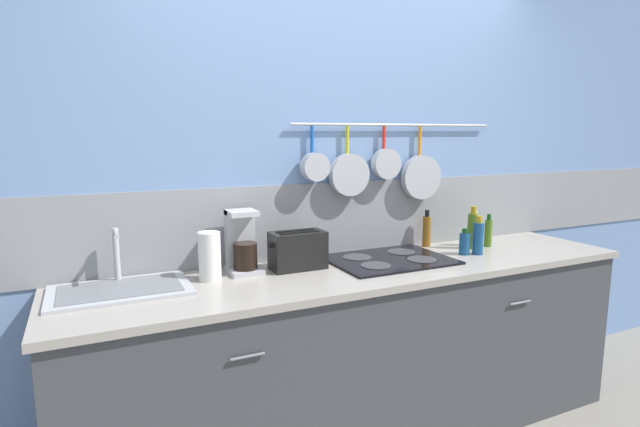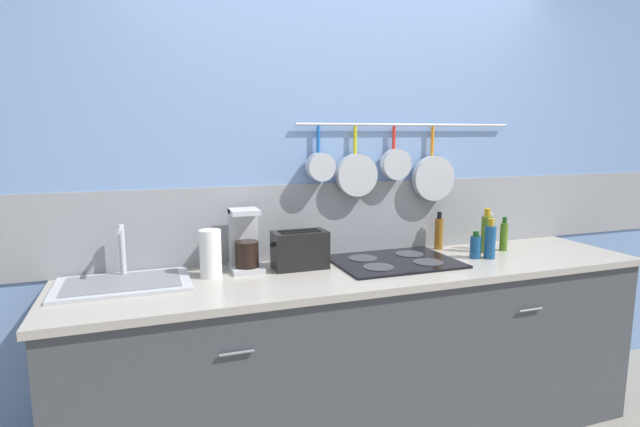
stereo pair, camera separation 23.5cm
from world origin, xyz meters
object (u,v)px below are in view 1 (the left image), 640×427
object	(u,v)px
coffee_maker	(242,246)
toaster	(298,250)
bottle_dish_soap	(478,237)
bottle_olive_oil	(465,243)
bottle_hot_sauce	(473,230)
bottle_cooking_wine	(475,230)
bottle_sesame_oil	(488,232)
bottle_vinegar	(427,230)
paper_towel_roll	(210,256)

from	to	relation	value
coffee_maker	toaster	world-z (taller)	coffee_maker
bottle_dish_soap	bottle_olive_oil	bearing A→B (deg)	158.34
toaster	coffee_maker	bearing A→B (deg)	164.51
coffee_maker	bottle_olive_oil	bearing A→B (deg)	-9.35
bottle_hot_sauce	bottle_cooking_wine	distance (m)	0.09
bottle_cooking_wine	bottle_sesame_oil	size ratio (longest dim) A/B	1.10
bottle_dish_soap	bottle_hot_sauce	size ratio (longest dim) A/B	0.87
coffee_maker	toaster	xyz separation A→B (m)	(0.26, -0.07, -0.03)
coffee_maker	bottle_dish_soap	distance (m)	1.31
bottle_vinegar	toaster	bearing A→B (deg)	-171.75
toaster	bottle_sesame_oil	size ratio (longest dim) A/B	1.47
bottle_cooking_wine	paper_towel_roll	bearing A→B (deg)	-179.06
bottle_vinegar	bottle_dish_soap	world-z (taller)	bottle_vinegar
coffee_maker	bottle_vinegar	bearing A→B (deg)	2.79
paper_towel_roll	bottle_sesame_oil	size ratio (longest dim) A/B	1.15
bottle_olive_oil	bottle_dish_soap	bearing A→B (deg)	-21.66
bottle_vinegar	bottle_olive_oil	xyz separation A→B (m)	(0.07, -0.26, -0.03)
paper_towel_roll	bottle_sesame_oil	distance (m)	1.66
paper_towel_roll	bottle_sesame_oil	xyz separation A→B (m)	(1.66, -0.03, -0.03)
bottle_hot_sauce	bottle_cooking_wine	world-z (taller)	bottle_hot_sauce
toaster	bottle_vinegar	distance (m)	0.90
paper_towel_roll	bottle_dish_soap	distance (m)	1.48
bottle_cooking_wine	coffee_maker	bearing A→B (deg)	177.94
paper_towel_roll	bottle_cooking_wine	xyz separation A→B (m)	(1.61, 0.03, -0.02)
paper_towel_roll	bottle_cooking_wine	world-z (taller)	paper_towel_roll
bottle_sesame_oil	toaster	bearing A→B (deg)	178.54
bottle_hot_sauce	toaster	bearing A→B (deg)	178.38
coffee_maker	bottle_sesame_oil	xyz separation A→B (m)	(1.48, -0.10, -0.04)
paper_towel_roll	bottle_cooking_wine	bearing A→B (deg)	0.94
bottle_vinegar	bottle_sesame_oil	distance (m)	0.37
coffee_maker	bottle_sesame_oil	world-z (taller)	coffee_maker
bottle_olive_oil	bottle_vinegar	bearing A→B (deg)	104.31
coffee_maker	bottle_hot_sauce	bearing A→B (deg)	-4.36
bottle_vinegar	bottle_hot_sauce	size ratio (longest dim) A/B	0.87
paper_towel_roll	bottle_olive_oil	size ratio (longest dim) A/B	1.53
toaster	bottle_olive_oil	bearing A→B (deg)	-7.61
bottle_dish_soap	bottle_sesame_oil	size ratio (longest dim) A/B	1.11
bottle_cooking_wine	bottle_sesame_oil	world-z (taller)	bottle_cooking_wine
bottle_vinegar	bottle_sesame_oil	bearing A→B (deg)	-25.81
paper_towel_roll	toaster	size ratio (longest dim) A/B	0.78
paper_towel_roll	coffee_maker	size ratio (longest dim) A/B	0.74
toaster	bottle_dish_soap	world-z (taller)	bottle_dish_soap
toaster	bottle_cooking_wine	xyz separation A→B (m)	(1.16, 0.02, 0.00)
toaster	bottle_cooking_wine	distance (m)	1.16
bottle_dish_soap	bottle_cooking_wine	size ratio (longest dim) A/B	1.01
bottle_hot_sauce	bottle_sesame_oil	xyz separation A→B (m)	(0.12, -0.00, -0.02)
paper_towel_roll	bottle_vinegar	world-z (taller)	paper_towel_roll
toaster	bottle_sesame_oil	world-z (taller)	bottle_sesame_oil
bottle_dish_soap	bottle_sesame_oil	bearing A→B (deg)	32.62
paper_towel_roll	bottle_dish_soap	bearing A→B (deg)	-5.87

